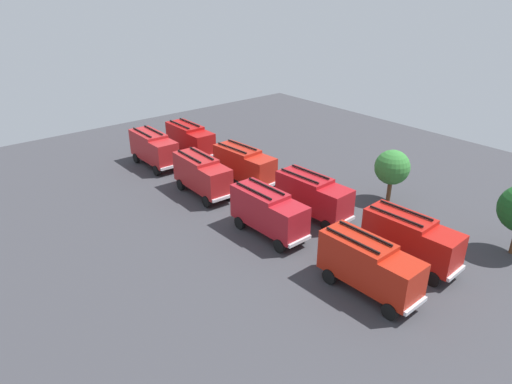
{
  "coord_description": "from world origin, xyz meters",
  "views": [
    {
      "loc": [
        29.73,
        -24.63,
        19.31
      ],
      "look_at": [
        0.0,
        0.0,
        1.4
      ],
      "focal_mm": 32.32,
      "sensor_mm": 36.0,
      "label": 1
    }
  ],
  "objects_px": {
    "fire_truck_5": "(244,164)",
    "fire_truck_7": "(411,238)",
    "fire_truck_6": "(313,195)",
    "firefighter_0": "(200,136)",
    "fire_truck_0": "(154,148)",
    "fire_truck_1": "(202,174)",
    "fire_truck_3": "(369,264)",
    "tree_0": "(392,167)",
    "traffic_cone_1": "(194,143)",
    "fire_truck_2": "(268,211)",
    "traffic_cone_2": "(412,245)",
    "traffic_cone_0": "(258,176)",
    "fire_truck_4": "(190,139)",
    "firefighter_1": "(244,193)"
  },
  "relations": [
    {
      "from": "traffic_cone_0",
      "to": "fire_truck_7",
      "type": "bearing_deg",
      "value": -5.11
    },
    {
      "from": "fire_truck_0",
      "to": "traffic_cone_2",
      "type": "xyz_separation_m",
      "value": [
        28.77,
        7.03,
        -1.84
      ]
    },
    {
      "from": "fire_truck_7",
      "to": "firefighter_0",
      "type": "bearing_deg",
      "value": 171.3
    },
    {
      "from": "fire_truck_0",
      "to": "traffic_cone_0",
      "type": "distance_m",
      "value": 12.37
    },
    {
      "from": "fire_truck_0",
      "to": "traffic_cone_0",
      "type": "height_order",
      "value": "fire_truck_0"
    },
    {
      "from": "firefighter_0",
      "to": "firefighter_1",
      "type": "height_order",
      "value": "firefighter_0"
    },
    {
      "from": "traffic_cone_2",
      "to": "fire_truck_0",
      "type": "bearing_deg",
      "value": -166.28
    },
    {
      "from": "fire_truck_1",
      "to": "traffic_cone_0",
      "type": "bearing_deg",
      "value": 88.22
    },
    {
      "from": "fire_truck_2",
      "to": "traffic_cone_2",
      "type": "bearing_deg",
      "value": 38.24
    },
    {
      "from": "fire_truck_1",
      "to": "firefighter_1",
      "type": "distance_m",
      "value": 4.54
    },
    {
      "from": "fire_truck_4",
      "to": "fire_truck_5",
      "type": "xyz_separation_m",
      "value": [
        10.48,
        -0.14,
        0.0
      ]
    },
    {
      "from": "fire_truck_3",
      "to": "fire_truck_7",
      "type": "relative_size",
      "value": 0.99
    },
    {
      "from": "traffic_cone_0",
      "to": "traffic_cone_2",
      "type": "height_order",
      "value": "traffic_cone_0"
    },
    {
      "from": "tree_0",
      "to": "traffic_cone_1",
      "type": "bearing_deg",
      "value": -167.8
    },
    {
      "from": "fire_truck_7",
      "to": "firefighter_0",
      "type": "xyz_separation_m",
      "value": [
        -32.93,
        3.26,
        -1.13
      ]
    },
    {
      "from": "firefighter_0",
      "to": "traffic_cone_1",
      "type": "relative_size",
      "value": 2.59
    },
    {
      "from": "fire_truck_3",
      "to": "tree_0",
      "type": "distance_m",
      "value": 15.1
    },
    {
      "from": "tree_0",
      "to": "fire_truck_6",
      "type": "bearing_deg",
      "value": -106.23
    },
    {
      "from": "fire_truck_4",
      "to": "traffic_cone_0",
      "type": "xyz_separation_m",
      "value": [
        10.32,
        1.82,
        -1.83
      ]
    },
    {
      "from": "fire_truck_4",
      "to": "traffic_cone_1",
      "type": "relative_size",
      "value": 10.36
    },
    {
      "from": "fire_truck_4",
      "to": "tree_0",
      "type": "relative_size",
      "value": 1.42
    },
    {
      "from": "fire_truck_0",
      "to": "tree_0",
      "type": "distance_m",
      "value": 25.8
    },
    {
      "from": "fire_truck_3",
      "to": "fire_truck_6",
      "type": "height_order",
      "value": "same"
    },
    {
      "from": "fire_truck_4",
      "to": "fire_truck_6",
      "type": "height_order",
      "value": "same"
    },
    {
      "from": "fire_truck_0",
      "to": "fire_truck_5",
      "type": "xyz_separation_m",
      "value": [
        10.45,
        4.67,
        0.0
      ]
    },
    {
      "from": "firefighter_0",
      "to": "tree_0",
      "type": "xyz_separation_m",
      "value": [
        25.55,
        4.65,
        2.38
      ]
    },
    {
      "from": "fire_truck_1",
      "to": "firefighter_0",
      "type": "relative_size",
      "value": 4.04
    },
    {
      "from": "fire_truck_5",
      "to": "firefighter_0",
      "type": "relative_size",
      "value": 4.08
    },
    {
      "from": "fire_truck_6",
      "to": "firefighter_0",
      "type": "height_order",
      "value": "fire_truck_6"
    },
    {
      "from": "fire_truck_1",
      "to": "traffic_cone_1",
      "type": "xyz_separation_m",
      "value": [
        -13.0,
        7.35,
        -1.81
      ]
    },
    {
      "from": "traffic_cone_1",
      "to": "traffic_cone_2",
      "type": "distance_m",
      "value": 31.93
    },
    {
      "from": "fire_truck_5",
      "to": "firefighter_0",
      "type": "height_order",
      "value": "fire_truck_5"
    },
    {
      "from": "fire_truck_1",
      "to": "fire_truck_0",
      "type": "bearing_deg",
      "value": -178.36
    },
    {
      "from": "fire_truck_7",
      "to": "traffic_cone_2",
      "type": "xyz_separation_m",
      "value": [
        -0.98,
        2.14,
        -1.84
      ]
    },
    {
      "from": "fire_truck_5",
      "to": "traffic_cone_1",
      "type": "distance_m",
      "value": 13.98
    },
    {
      "from": "fire_truck_2",
      "to": "fire_truck_7",
      "type": "distance_m",
      "value": 11.15
    },
    {
      "from": "fire_truck_5",
      "to": "fire_truck_7",
      "type": "xyz_separation_m",
      "value": [
        19.3,
        0.22,
        0.0
      ]
    },
    {
      "from": "fire_truck_7",
      "to": "traffic_cone_2",
      "type": "distance_m",
      "value": 2.99
    },
    {
      "from": "fire_truck_1",
      "to": "fire_truck_6",
      "type": "height_order",
      "value": "same"
    },
    {
      "from": "fire_truck_3",
      "to": "traffic_cone_0",
      "type": "relative_size",
      "value": 11.16
    },
    {
      "from": "fire_truck_3",
      "to": "fire_truck_4",
      "type": "distance_m",
      "value": 30.39
    },
    {
      "from": "tree_0",
      "to": "traffic_cone_2",
      "type": "height_order",
      "value": "tree_0"
    },
    {
      "from": "fire_truck_2",
      "to": "fire_truck_0",
      "type": "bearing_deg",
      "value": 178.24
    },
    {
      "from": "fire_truck_0",
      "to": "fire_truck_6",
      "type": "height_order",
      "value": "same"
    },
    {
      "from": "fire_truck_1",
      "to": "fire_truck_3",
      "type": "bearing_deg",
      "value": 1.69
    },
    {
      "from": "fire_truck_3",
      "to": "traffic_cone_2",
      "type": "height_order",
      "value": "fire_truck_3"
    },
    {
      "from": "fire_truck_5",
      "to": "traffic_cone_1",
      "type": "xyz_separation_m",
      "value": [
        -13.61,
        2.61,
        -1.81
      ]
    },
    {
      "from": "fire_truck_3",
      "to": "firefighter_0",
      "type": "relative_size",
      "value": 4.02
    },
    {
      "from": "fire_truck_2",
      "to": "firefighter_0",
      "type": "bearing_deg",
      "value": 158.94
    },
    {
      "from": "fire_truck_3",
      "to": "fire_truck_4",
      "type": "height_order",
      "value": "same"
    }
  ]
}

